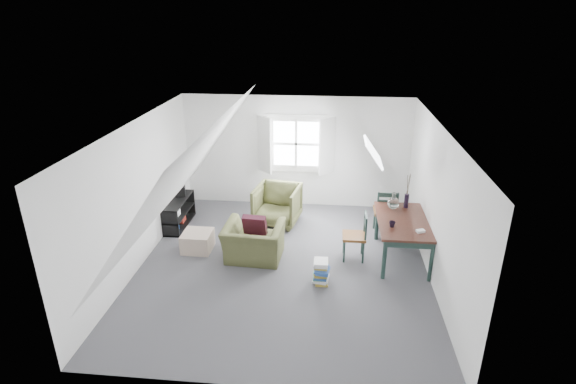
# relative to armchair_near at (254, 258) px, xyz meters

# --- Properties ---
(floor) EXTENTS (5.50, 5.50, 0.00)m
(floor) POSITION_rel_armchair_near_xyz_m (0.55, -0.21, 0.00)
(floor) COLOR #49494E
(floor) RESTS_ON ground
(ceiling) EXTENTS (5.50, 5.50, 0.00)m
(ceiling) POSITION_rel_armchair_near_xyz_m (0.55, -0.21, 2.50)
(ceiling) COLOR white
(ceiling) RESTS_ON wall_back
(wall_back) EXTENTS (5.00, 0.00, 5.00)m
(wall_back) POSITION_rel_armchair_near_xyz_m (0.55, 2.54, 1.25)
(wall_back) COLOR white
(wall_back) RESTS_ON ground
(wall_front) EXTENTS (5.00, 0.00, 5.00)m
(wall_front) POSITION_rel_armchair_near_xyz_m (0.55, -2.96, 1.25)
(wall_front) COLOR white
(wall_front) RESTS_ON ground
(wall_left) EXTENTS (0.00, 5.50, 5.50)m
(wall_left) POSITION_rel_armchair_near_xyz_m (-1.95, -0.21, 1.25)
(wall_left) COLOR white
(wall_left) RESTS_ON ground
(wall_right) EXTENTS (0.00, 5.50, 5.50)m
(wall_right) POSITION_rel_armchair_near_xyz_m (3.05, -0.21, 1.25)
(wall_right) COLOR white
(wall_right) RESTS_ON ground
(slope_left) EXTENTS (3.19, 5.50, 4.48)m
(slope_left) POSITION_rel_armchair_near_xyz_m (-1.00, -0.21, 1.78)
(slope_left) COLOR white
(slope_left) RESTS_ON wall_left
(slope_right) EXTENTS (3.19, 5.50, 4.48)m
(slope_right) POSITION_rel_armchair_near_xyz_m (2.10, -0.21, 1.78)
(slope_right) COLOR white
(slope_right) RESTS_ON wall_right
(dormer_window) EXTENTS (1.71, 0.35, 1.30)m
(dormer_window) POSITION_rel_armchair_near_xyz_m (0.55, 2.46, 1.45)
(dormer_window) COLOR white
(dormer_window) RESTS_ON wall_back
(skylight) EXTENTS (0.35, 0.75, 0.47)m
(skylight) POSITION_rel_armchair_near_xyz_m (2.10, 1.09, 1.75)
(skylight) COLOR white
(skylight) RESTS_ON slope_right
(armchair_near) EXTENTS (1.08, 0.96, 0.67)m
(armchair_near) POSITION_rel_armchair_near_xyz_m (0.00, 0.00, 0.00)
(armchair_near) COLOR #474B26
(armchair_near) RESTS_ON floor
(armchair_far) EXTENTS (1.02, 1.04, 0.82)m
(armchair_far) POSITION_rel_armchair_near_xyz_m (0.24, 1.50, 0.00)
(armchair_far) COLOR #474B26
(armchair_far) RESTS_ON floor
(throw_pillow) EXTENTS (0.44, 0.28, 0.44)m
(throw_pillow) POSITION_rel_armchair_near_xyz_m (-0.00, 0.15, 0.59)
(throw_pillow) COLOR #3D101F
(throw_pillow) RESTS_ON armchair_near
(ottoman) EXTENTS (0.53, 0.53, 0.35)m
(ottoman) POSITION_rel_armchair_near_xyz_m (-1.11, 0.21, 0.18)
(ottoman) COLOR tan
(ottoman) RESTS_ON floor
(dining_table) EXTENTS (0.93, 1.55, 0.77)m
(dining_table) POSITION_rel_armchair_near_xyz_m (2.64, 0.26, 0.67)
(dining_table) COLOR #381A13
(dining_table) RESTS_ON floor
(demijohn) EXTENTS (0.22, 0.22, 0.31)m
(demijohn) POSITION_rel_armchair_near_xyz_m (2.49, 0.71, 0.90)
(demijohn) COLOR silver
(demijohn) RESTS_ON dining_table
(vase_twigs) EXTENTS (0.08, 0.09, 0.66)m
(vase_twigs) POSITION_rel_armchair_near_xyz_m (2.74, 0.81, 0.92)
(vase_twigs) COLOR black
(vase_twigs) RESTS_ON dining_table
(cup) EXTENTS (0.11, 0.11, 0.10)m
(cup) POSITION_rel_armchair_near_xyz_m (2.39, -0.04, 0.77)
(cup) COLOR black
(cup) RESTS_ON dining_table
(paper_box) EXTENTS (0.15, 0.13, 0.04)m
(paper_box) POSITION_rel_armchair_near_xyz_m (2.84, -0.19, 0.80)
(paper_box) COLOR white
(paper_box) RESTS_ON dining_table
(dining_chair_far) EXTENTS (0.45, 0.45, 0.96)m
(dining_chair_far) POSITION_rel_armchair_near_xyz_m (2.44, 1.20, 0.50)
(dining_chair_far) COLOR brown
(dining_chair_far) RESTS_ON floor
(dining_chair_near) EXTENTS (0.41, 0.41, 0.88)m
(dining_chair_near) POSITION_rel_armchair_near_xyz_m (1.82, 0.19, 0.46)
(dining_chair_near) COLOR brown
(dining_chair_near) RESTS_ON floor
(media_shelf) EXTENTS (0.38, 1.13, 0.58)m
(media_shelf) POSITION_rel_armchair_near_xyz_m (-1.80, 1.15, 0.26)
(media_shelf) COLOR black
(media_shelf) RESTS_ON floor
(electronics_box) EXTENTS (0.27, 0.32, 0.22)m
(electronics_box) POSITION_rel_armchair_near_xyz_m (-1.80, 1.44, 0.67)
(electronics_box) COLOR black
(electronics_box) RESTS_ON media_shelf
(magazine_stack) EXTENTS (0.30, 0.35, 0.40)m
(magazine_stack) POSITION_rel_armchair_near_xyz_m (1.23, -0.65, 0.20)
(magazine_stack) COLOR #B29933
(magazine_stack) RESTS_ON floor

